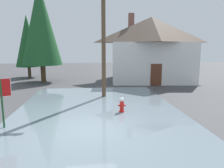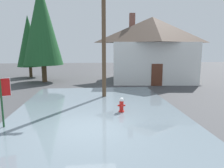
{
  "view_description": "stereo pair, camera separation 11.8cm",
  "coord_description": "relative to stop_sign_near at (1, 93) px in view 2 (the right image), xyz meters",
  "views": [
    {
      "loc": [
        0.05,
        -8.54,
        3.43
      ],
      "look_at": [
        1.33,
        3.93,
        1.26
      ],
      "focal_mm": 33.64,
      "sensor_mm": 36.0,
      "label": 1
    },
    {
      "loc": [
        0.17,
        -8.55,
        3.43
      ],
      "look_at": [
        1.33,
        3.93,
        1.26
      ],
      "focal_mm": 33.64,
      "sensor_mm": 36.0,
      "label": 2
    }
  ],
  "objects": [
    {
      "name": "pine_tree_tall_left",
      "position": [
        -3.39,
        16.3,
        2.61
      ],
      "size": [
        2.84,
        2.84,
        7.09
      ],
      "color": "#4C3823",
      "rests_on": "ground"
    },
    {
      "name": "lane_stop_bar",
      "position": [
        3.08,
        -2.0,
        -1.56
      ],
      "size": [
        4.33,
        0.32,
        0.01
      ],
      "primitive_type": "cube",
      "rotation": [
        0.0,
        0.0,
        0.0
      ],
      "color": "silver",
      "rests_on": "ground"
    },
    {
      "name": "stop_sign_near",
      "position": [
        0.0,
        0.0,
        0.0
      ],
      "size": [
        0.74,
        0.3,
        2.19
      ],
      "color": "#1E4C28",
      "rests_on": "ground"
    },
    {
      "name": "utility_pole",
      "position": [
        4.64,
        5.42,
        3.19
      ],
      "size": [
        1.6,
        0.28,
        9.14
      ],
      "color": "brown",
      "rests_on": "ground"
    },
    {
      "name": "ground_plane",
      "position": [
        3.68,
        -0.44,
        -1.61
      ],
      "size": [
        80.0,
        80.0,
        0.1
      ],
      "primitive_type": "cube",
      "color": "#424244"
    },
    {
      "name": "house",
      "position": [
        9.97,
        12.51,
        1.82
      ],
      "size": [
        9.14,
        7.52,
        7.03
      ],
      "color": "silver",
      "rests_on": "ground"
    },
    {
      "name": "fire_hydrant",
      "position": [
        5.36,
        1.71,
        -1.16
      ],
      "size": [
        0.41,
        0.36,
        0.83
      ],
      "color": "red",
      "rests_on": "ground"
    },
    {
      "name": "flood_puddle",
      "position": [
        4.1,
        1.93,
        -1.54
      ],
      "size": [
        8.91,
        13.49,
        0.06
      ],
      "primitive_type": "cube",
      "color": "slate",
      "rests_on": "ground"
    },
    {
      "name": "pine_tree_mid_left",
      "position": [
        -1.04,
        12.7,
        4.16
      ],
      "size": [
        3.89,
        3.89,
        9.73
      ],
      "color": "#4C3823",
      "rests_on": "ground"
    }
  ]
}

